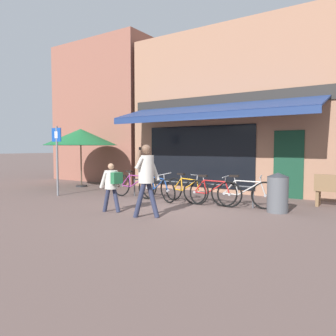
% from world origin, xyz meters
% --- Properties ---
extents(ground_plane, '(160.00, 160.00, 0.00)m').
position_xyz_m(ground_plane, '(0.00, 0.00, 0.00)').
color(ground_plane, brown).
extents(shop_front, '(7.65, 4.65, 5.83)m').
position_xyz_m(shop_front, '(-0.37, 4.56, 2.91)').
color(shop_front, '#9E7056').
rests_on(shop_front, ground_plane).
extents(neighbour_building, '(5.09, 4.00, 6.50)m').
position_xyz_m(neighbour_building, '(-6.94, 5.08, 3.25)').
color(neighbour_building, '#8E5647').
rests_on(neighbour_building, ground_plane).
extents(bike_rack_rail, '(4.05, 0.04, 0.57)m').
position_xyz_m(bike_rack_rail, '(-0.37, 0.79, 0.48)').
color(bike_rack_rail, '#47494F').
rests_on(bike_rack_rail, ground_plane).
extents(bicycle_purple, '(1.79, 0.52, 0.86)m').
position_xyz_m(bicycle_purple, '(-2.15, 0.53, 0.38)').
color(bicycle_purple, black).
rests_on(bicycle_purple, ground_plane).
extents(bicycle_blue, '(1.71, 0.83, 0.86)m').
position_xyz_m(bicycle_blue, '(-1.18, 0.43, 0.38)').
color(bicycle_blue, black).
rests_on(bicycle_blue, ground_plane).
extents(bicycle_orange, '(1.67, 0.55, 0.84)m').
position_xyz_m(bicycle_orange, '(-0.33, 0.66, 0.37)').
color(bicycle_orange, black).
rests_on(bicycle_orange, ground_plane).
extents(bicycle_red, '(1.68, 0.52, 0.83)m').
position_xyz_m(bicycle_red, '(0.55, 0.52, 0.37)').
color(bicycle_red, black).
rests_on(bicycle_red, ground_plane).
extents(bicycle_silver, '(1.75, 0.54, 0.86)m').
position_xyz_m(bicycle_silver, '(1.40, 0.69, 0.39)').
color(bicycle_silver, black).
rests_on(bicycle_silver, ground_plane).
extents(pedestrian_adult, '(0.55, 0.62, 1.65)m').
position_xyz_m(pedestrian_adult, '(-0.02, -1.61, 1.01)').
color(pedestrian_adult, '#282D47').
rests_on(pedestrian_adult, ground_plane).
extents(pedestrian_child, '(0.55, 0.44, 1.20)m').
position_xyz_m(pedestrian_child, '(-1.08, -1.59, 0.73)').
color(pedestrian_child, '#282D47').
rests_on(pedestrian_child, ground_plane).
extents(litter_bin, '(0.51, 0.51, 0.97)m').
position_xyz_m(litter_bin, '(2.28, 0.60, 0.49)').
color(litter_bin, '#515459').
rests_on(litter_bin, ground_plane).
extents(parking_sign, '(0.44, 0.07, 2.27)m').
position_xyz_m(parking_sign, '(-4.47, -0.56, 1.39)').
color(parking_sign, slate).
rests_on(parking_sign, ground_plane).
extents(cafe_parasol, '(2.91, 2.91, 2.32)m').
position_xyz_m(cafe_parasol, '(-5.77, 1.59, 1.99)').
color(cafe_parasol, '#4C3D2D').
rests_on(cafe_parasol, ground_plane).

